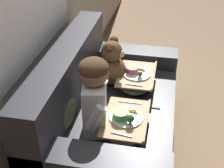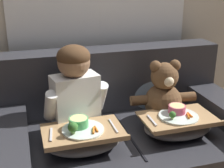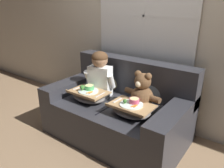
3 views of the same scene
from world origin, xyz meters
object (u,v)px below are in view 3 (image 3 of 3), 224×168
Objects in this scene: throw_pillow_behind_child at (111,78)px; teddy_bear at (142,93)px; throw_pillow_behind_teddy at (152,88)px; lap_tray_teddy at (131,109)px; lap_tray_child at (89,95)px; couch at (119,110)px; child_figure at (100,72)px.

teddy_bear is (0.60, -0.24, 0.02)m from throw_pillow_behind_child.
lap_tray_teddy is (-0.00, -0.45, -0.09)m from throw_pillow_behind_teddy.
throw_pillow_behind_teddy is 0.75m from lap_tray_child.
child_figure reaches higher than couch.
lap_tray_teddy is at bearing -89.84° from teddy_bear.
lap_tray_teddy is at bearing -90.00° from throw_pillow_behind_teddy.
lap_tray_child is (-0.00, -0.22, -0.24)m from child_figure.
lap_tray_teddy is (0.30, -0.21, 0.19)m from couch.
lap_tray_child is (-0.00, -0.45, -0.09)m from throw_pillow_behind_child.
teddy_bear reaches higher than lap_tray_child.
throw_pillow_behind_teddy is 0.66m from child_figure.
couch is 0.41m from lap_tray_teddy.
throw_pillow_behind_child reaches higher than lap_tray_teddy.
child_figure reaches higher than throw_pillow_behind_teddy.
throw_pillow_behind_teddy is at bearing 89.85° from teddy_bear.
child_figure is (-0.30, 0.01, 0.44)m from couch.
teddy_bear is at bearing 19.69° from lap_tray_child.
throw_pillow_behind_teddy is 0.24m from teddy_bear.
couch is 3.57× the size of lap_tray_child.
lap_tray_child is at bearing -160.31° from teddy_bear.
lap_tray_child is 1.01× the size of lap_tray_teddy.
teddy_bear is at bearing -21.58° from throw_pillow_behind_child.
throw_pillow_behind_child is 0.75m from lap_tray_teddy.
teddy_bear is at bearing -0.46° from child_figure.
teddy_bear reaches higher than lap_tray_teddy.
couch reaches higher than teddy_bear.
couch is 0.53m from child_figure.
teddy_bear is at bearing 0.67° from couch.
child_figure reaches higher than lap_tray_teddy.
couch reaches higher than throw_pillow_behind_teddy.
throw_pillow_behind_teddy is 0.80× the size of lap_tray_child.
lap_tray_teddy is (0.60, 0.00, -0.00)m from lap_tray_child.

